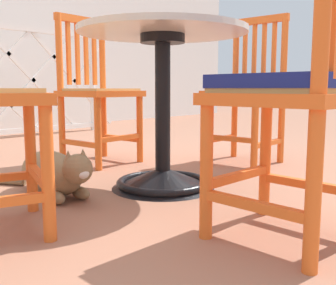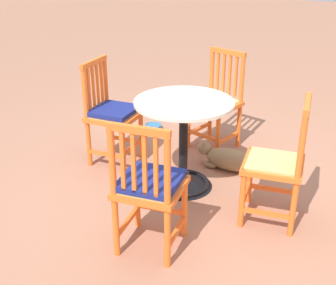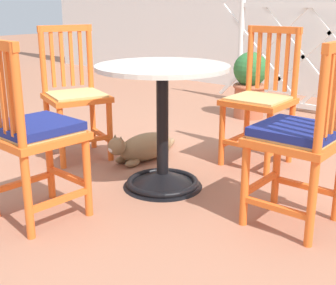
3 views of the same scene
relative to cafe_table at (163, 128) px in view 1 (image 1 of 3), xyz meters
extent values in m
plane|color=#A36B51|center=(-0.05, 0.03, -0.28)|extent=(24.00, 24.00, 0.00)
cylinder|color=white|center=(1.42, 2.39, 0.26)|extent=(0.06, 0.06, 1.09)
cube|color=white|center=(0.71, 2.39, 0.26)|extent=(0.99, 0.02, 0.99)
cube|color=white|center=(1.18, 2.39, 0.26)|extent=(0.99, 0.02, 0.99)
cube|color=white|center=(0.71, 2.39, 0.26)|extent=(0.99, 0.02, 0.99)
cube|color=white|center=(1.18, 2.39, 0.26)|extent=(0.99, 0.02, 0.99)
cone|color=black|center=(0.00, 0.00, -0.23)|extent=(0.48, 0.48, 0.10)
torus|color=black|center=(0.00, 0.00, -0.26)|extent=(0.44, 0.44, 0.04)
cylinder|color=black|center=(0.00, 0.00, 0.09)|extent=(0.07, 0.07, 0.66)
cylinder|color=black|center=(0.00, 0.00, 0.40)|extent=(0.20, 0.20, 0.04)
cylinder|color=beige|center=(0.00, 0.00, 0.43)|extent=(0.76, 0.76, 0.02)
cylinder|color=orange|center=(-0.37, -0.53, -0.06)|extent=(0.04, 0.04, 0.45)
cylinder|color=orange|center=(-0.04, -0.55, -0.06)|extent=(0.04, 0.04, 0.45)
cylinder|color=orange|center=(-0.39, -0.87, 0.17)|extent=(0.04, 0.04, 0.91)
cube|color=orange|center=(-0.38, -0.70, -0.14)|extent=(0.04, 0.34, 0.03)
cube|color=orange|center=(-0.04, -0.72, -0.14)|extent=(0.04, 0.34, 0.03)
cube|color=orange|center=(-0.20, -0.54, -0.11)|extent=(0.34, 0.04, 0.03)
cube|color=orange|center=(-0.21, -0.71, 0.15)|extent=(0.42, 0.42, 0.04)
cube|color=tan|center=(-0.21, -0.71, 0.17)|extent=(0.37, 0.37, 0.02)
cube|color=navy|center=(-0.21, -0.71, 0.20)|extent=(0.38, 0.38, 0.04)
cylinder|color=orange|center=(0.63, -0.12, -0.06)|extent=(0.04, 0.04, 0.45)
cylinder|color=orange|center=(0.63, 0.22, -0.06)|extent=(0.04, 0.04, 0.45)
cylinder|color=orange|center=(0.97, -0.11, 0.17)|extent=(0.04, 0.04, 0.91)
cylinder|color=orange|center=(0.97, 0.23, 0.17)|extent=(0.04, 0.04, 0.91)
cube|color=orange|center=(0.80, -0.11, -0.14)|extent=(0.34, 0.04, 0.03)
cube|color=orange|center=(0.80, 0.23, -0.14)|extent=(0.34, 0.04, 0.03)
cube|color=orange|center=(0.63, 0.05, -0.11)|extent=(0.04, 0.34, 0.03)
cube|color=orange|center=(0.80, 0.06, 0.15)|extent=(0.41, 0.41, 0.04)
cube|color=tan|center=(0.80, 0.06, 0.17)|extent=(0.36, 0.36, 0.02)
cube|color=orange|center=(0.97, -0.04, 0.40)|extent=(0.02, 0.02, 0.39)
cube|color=orange|center=(0.97, 0.03, 0.40)|extent=(0.02, 0.02, 0.39)
cube|color=orange|center=(0.97, 0.10, 0.40)|extent=(0.02, 0.02, 0.39)
cube|color=orange|center=(0.97, 0.16, 0.40)|extent=(0.02, 0.02, 0.39)
cube|color=orange|center=(0.97, 0.06, 0.61)|extent=(0.04, 0.38, 0.04)
cube|color=navy|center=(0.80, 0.06, 0.20)|extent=(0.37, 0.37, 0.04)
cylinder|color=orange|center=(0.39, 0.56, -0.06)|extent=(0.04, 0.04, 0.45)
cylinder|color=orange|center=(0.05, 0.55, -0.06)|extent=(0.04, 0.04, 0.45)
cylinder|color=orange|center=(0.38, 0.90, 0.17)|extent=(0.04, 0.04, 0.91)
cylinder|color=orange|center=(0.04, 0.89, 0.17)|extent=(0.04, 0.04, 0.91)
cube|color=orange|center=(0.38, 0.73, -0.14)|extent=(0.04, 0.34, 0.03)
cube|color=orange|center=(0.04, 0.72, -0.14)|extent=(0.04, 0.34, 0.03)
cube|color=orange|center=(0.22, 0.55, -0.11)|extent=(0.34, 0.04, 0.03)
cube|color=orange|center=(0.21, 0.72, 0.15)|extent=(0.42, 0.42, 0.04)
cube|color=tan|center=(0.21, 0.72, 0.17)|extent=(0.36, 0.36, 0.02)
cube|color=orange|center=(0.31, 0.90, 0.40)|extent=(0.02, 0.02, 0.39)
cube|color=orange|center=(0.24, 0.90, 0.40)|extent=(0.02, 0.02, 0.39)
cube|color=orange|center=(0.17, 0.89, 0.40)|extent=(0.02, 0.02, 0.39)
cube|color=orange|center=(0.11, 0.89, 0.40)|extent=(0.02, 0.02, 0.39)
cube|color=orange|center=(0.21, 0.89, 0.61)|extent=(0.38, 0.05, 0.04)
cylinder|color=orange|center=(-0.59, 0.13, -0.06)|extent=(0.04, 0.04, 0.45)
cylinder|color=orange|center=(-0.71, -0.19, -0.06)|extent=(0.04, 0.04, 0.45)
cube|color=orange|center=(-0.65, -0.03, -0.11)|extent=(0.15, 0.33, 0.03)
ellipsoid|color=#8E704C|center=(-0.41, 0.29, -0.19)|extent=(0.26, 0.46, 0.19)
ellipsoid|color=silver|center=(-0.42, 0.19, -0.20)|extent=(0.17, 0.20, 0.14)
sphere|color=#8E704C|center=(-0.44, 0.05, -0.13)|extent=(0.12, 0.12, 0.12)
ellipsoid|color=silver|center=(-0.45, 0.00, -0.15)|extent=(0.06, 0.05, 0.04)
cone|color=#8E704C|center=(-0.41, 0.05, -0.08)|extent=(0.04, 0.04, 0.04)
cone|color=#8E704C|center=(-0.47, 0.06, -0.08)|extent=(0.04, 0.04, 0.04)
ellipsoid|color=#8E704C|center=(-0.38, 0.12, -0.26)|extent=(0.07, 0.13, 0.05)
ellipsoid|color=#8E704C|center=(-0.49, 0.14, -0.26)|extent=(0.07, 0.13, 0.05)
cylinder|color=#8E704C|center=(-0.47, 0.61, -0.26)|extent=(0.14, 0.21, 0.04)
camera|label=1|loc=(-1.34, -1.25, 0.18)|focal=42.63mm
camera|label=2|loc=(3.05, 1.02, 1.58)|focal=48.59mm
camera|label=3|loc=(1.71, -1.97, 0.79)|focal=49.69mm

